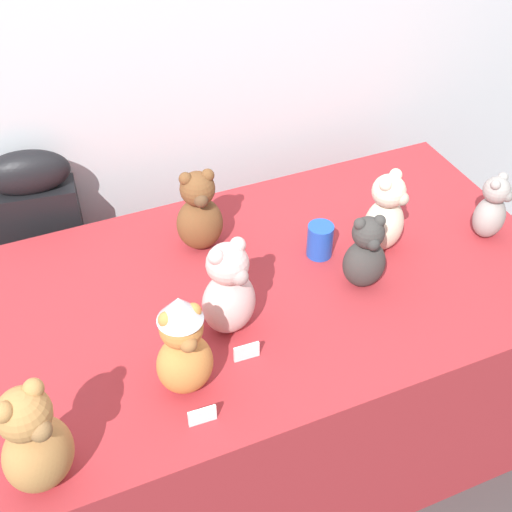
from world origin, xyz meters
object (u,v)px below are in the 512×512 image
Objects in this scene: display_table at (256,368)px; teddy_bear_caramel at (34,442)px; teddy_bear_cream at (386,214)px; teddy_bear_ash at (492,209)px; teddy_bear_chestnut at (199,213)px; teddy_bear_ginger at (183,346)px; instrument_case at (52,268)px; teddy_bear_charcoal at (365,254)px; teddy_bear_blush at (229,291)px; party_cup_blue at (320,240)px.

display_table is 5.97× the size of teddy_bear_caramel.
teddy_bear_ash is at bearing -44.44° from teddy_bear_cream.
teddy_bear_chestnut reaches higher than display_table.
teddy_bear_ginger reaches higher than display_table.
teddy_bear_caramel reaches higher than display_table.
teddy_bear_ash reaches higher than display_table.
instrument_case reaches higher than teddy_bear_ash.
teddy_bear_chestnut is 0.52m from teddy_bear_charcoal.
teddy_bear_ash is (0.34, -0.08, -0.02)m from teddy_bear_cream.
teddy_bear_caramel is 0.61m from teddy_bear_blush.
display_table is 0.54m from teddy_bear_blush.
teddy_bear_blush is (0.41, -0.74, 0.39)m from instrument_case.
instrument_case is at bearing 130.93° from display_table.
teddy_bear_chestnut reaches higher than teddy_bear_ash.
teddy_bear_caramel is at bearing -149.76° from display_table.
teddy_bear_cream is 0.86× the size of teddy_bear_ginger.
display_table is 6.80× the size of teddy_bear_cream.
teddy_bear_ginger is at bearing -106.04° from teddy_bear_chestnut.
teddy_bear_cream is 0.19m from teddy_bear_charcoal.
teddy_bear_ginger is 1.41× the size of teddy_bear_ash.
teddy_bear_ginger is 1.06× the size of teddy_bear_blush.
teddy_bear_ash is 2.03× the size of party_cup_blue.
teddy_bear_ginger reaches higher than instrument_case.
teddy_bear_ash is at bearing 8.96° from teddy_bear_ginger.
teddy_bear_cream is 2.47× the size of party_cup_blue.
teddy_bear_caramel is at bearing 165.33° from teddy_bear_ash.
teddy_bear_charcoal is (-0.14, -0.13, -0.01)m from teddy_bear_cream.
party_cup_blue is (0.24, 0.06, 0.43)m from display_table.
teddy_bear_caramel is 2.81× the size of party_cup_blue.
teddy_bear_blush reaches higher than display_table.
party_cup_blue is at bearing -28.12° from instrument_case.
instrument_case is at bearing 144.15° from party_cup_blue.
teddy_bear_blush reaches higher than teddy_bear_ash.
teddy_bear_charcoal is at bearing 157.88° from teddy_bear_ash.
teddy_bear_blush is at bearing -169.08° from teddy_bear_charcoal.
teddy_bear_ginger is (0.37, 0.12, 0.01)m from teddy_bear_caramel.
teddy_bear_charcoal is (0.83, -0.73, 0.37)m from instrument_case.
display_table is 5.85× the size of teddy_bear_ginger.
party_cup_blue is (-0.06, 0.17, -0.06)m from teddy_bear_charcoal.
teddy_bear_cream reaches higher than instrument_case.
teddy_bear_chestnut is at bearing 126.15° from teddy_bear_cream.
teddy_bear_ginger reaches higher than teddy_bear_chestnut.
display_table is 8.24× the size of teddy_bear_ash.
teddy_bear_ash is (1.08, 0.21, -0.05)m from teddy_bear_ginger.
teddy_bear_charcoal is 0.19m from party_cup_blue.
instrument_case is 3.30× the size of teddy_bear_blush.
teddy_bear_blush is 2.72× the size of party_cup_blue.
teddy_bear_charcoal is (0.38, -0.35, -0.02)m from teddy_bear_chestnut.
teddy_bear_cream is 0.80m from teddy_bear_ginger.
party_cup_blue is (-0.54, 0.12, -0.05)m from teddy_bear_ash.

